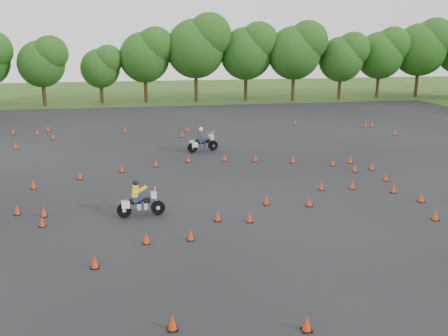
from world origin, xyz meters
TOP-DOWN VIEW (x-y plane):
  - ground at (0.00, 0.00)m, footprint 140.00×140.00m
  - asphalt_pad at (0.00, 6.00)m, footprint 62.00×62.00m
  - treeline at (4.20, 35.26)m, footprint 86.65×32.39m
  - traffic_cones at (-0.13, 5.55)m, footprint 36.37×33.26m
  - rider_grey at (0.00, 13.17)m, footprint 2.45×1.40m
  - rider_yellow at (-4.49, 0.51)m, footprint 2.26×0.84m

SIDE VIEW (x-z plane):
  - ground at x=0.00m, z-range 0.00..0.00m
  - asphalt_pad at x=0.00m, z-range 0.01..0.01m
  - traffic_cones at x=-0.13m, z-range 0.01..0.46m
  - rider_yellow at x=-4.49m, z-range 0.00..1.72m
  - rider_grey at x=0.00m, z-range 0.00..1.81m
  - treeline at x=4.20m, z-range -0.84..10.34m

